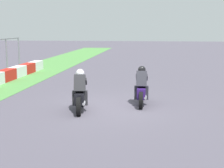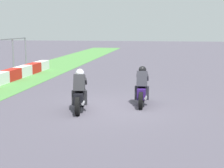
# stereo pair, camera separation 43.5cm
# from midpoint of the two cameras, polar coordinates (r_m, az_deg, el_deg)

# --- Properties ---
(ground_plane) EXTENTS (120.00, 120.00, 0.00)m
(ground_plane) POSITION_cam_midpoint_polar(r_m,az_deg,el_deg) (12.91, -0.86, -3.92)
(ground_plane) COLOR #4E4A56
(rider_lane_a) EXTENTS (2.04, 0.54, 1.51)m
(rider_lane_a) POSITION_cam_midpoint_polar(r_m,az_deg,el_deg) (13.27, 4.02, -0.83)
(rider_lane_a) COLOR black
(rider_lane_a) RESTS_ON ground_plane
(rider_lane_b) EXTENTS (2.04, 0.59, 1.51)m
(rider_lane_b) POSITION_cam_midpoint_polar(r_m,az_deg,el_deg) (12.33, -6.35, -1.66)
(rider_lane_b) COLOR black
(rider_lane_b) RESTS_ON ground_plane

